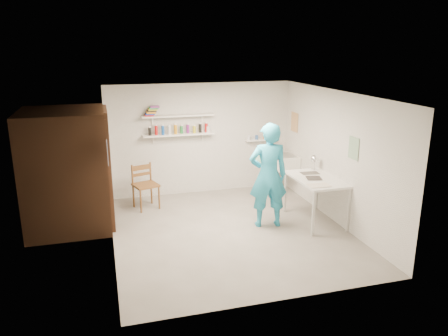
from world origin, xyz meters
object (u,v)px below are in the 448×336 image
object	(u,v)px
desk_lamp	(315,159)
work_table	(315,200)
wooden_chair	(146,185)
man	(268,175)
belfast_sink	(285,162)
wall_clock	(263,155)

from	to	relation	value
desk_lamp	work_table	bearing A→B (deg)	-112.42
wooden_chair	work_table	size ratio (longest dim) A/B	0.77
wooden_chair	work_table	xyz separation A→B (m)	(2.93, -1.53, -0.06)
man	desk_lamp	world-z (taller)	man
belfast_sink	wall_clock	distance (m)	1.85
belfast_sink	man	xyz separation A→B (m)	(-1.03, -1.62, 0.24)
man	wall_clock	size ratio (longest dim) A/B	5.56
belfast_sink	desk_lamp	xyz separation A→B (m)	(0.10, -1.18, 0.36)
belfast_sink	desk_lamp	world-z (taller)	desk_lamp
wall_clock	desk_lamp	bearing A→B (deg)	19.05
man	wall_clock	bearing A→B (deg)	-73.89
wooden_chair	desk_lamp	bearing A→B (deg)	-35.67
man	wooden_chair	size ratio (longest dim) A/B	1.96
wooden_chair	man	bearing A→B (deg)	-53.70
man	wooden_chair	world-z (taller)	man
belfast_sink	man	distance (m)	1.94
work_table	desk_lamp	distance (m)	0.84
man	desk_lamp	bearing A→B (deg)	-150.50
work_table	desk_lamp	xyz separation A→B (m)	(0.21, 0.50, 0.64)
wall_clock	desk_lamp	world-z (taller)	wall_clock
man	work_table	xyz separation A→B (m)	(0.92, -0.06, -0.53)
belfast_sink	work_table	distance (m)	1.71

